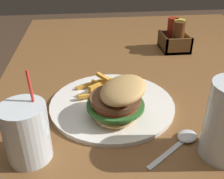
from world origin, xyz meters
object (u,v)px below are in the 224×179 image
at_px(condiment_caddy, 175,38).
at_px(spoon, 185,138).
at_px(meal_plate_near, 115,101).
at_px(juice_glass, 27,134).

bearing_deg(condiment_caddy, spoon, -15.76).
relative_size(meal_plate_near, condiment_caddy, 2.74).
bearing_deg(meal_plate_near, juice_glass, -54.54).
xyz_separation_m(meal_plate_near, juice_glass, (0.13, -0.18, 0.02)).
distance_m(juice_glass, condiment_caddy, 0.67).
bearing_deg(meal_plate_near, condiment_caddy, 144.53).
distance_m(juice_glass, spoon, 0.31).
distance_m(meal_plate_near, condiment_caddy, 0.47).
bearing_deg(juice_glass, spoon, 91.72).
distance_m(spoon, condiment_caddy, 0.52).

